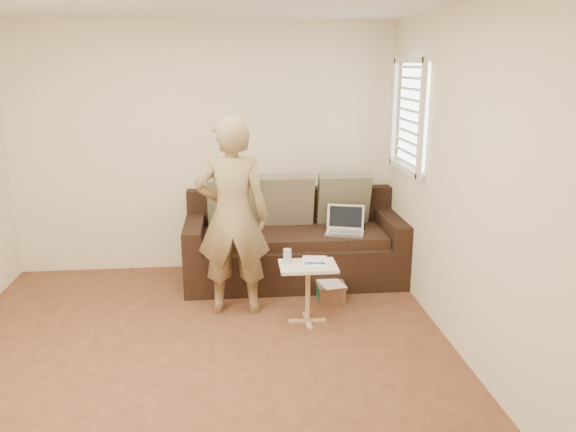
# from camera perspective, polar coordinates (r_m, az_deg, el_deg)

# --- Properties ---
(floor) EXTENTS (4.50, 4.50, 0.00)m
(floor) POSITION_cam_1_polar(r_m,az_deg,el_deg) (4.24, -9.24, -15.61)
(floor) COLOR #552C1F
(floor) RESTS_ON ground
(wall_back) EXTENTS (4.00, 0.00, 4.00)m
(wall_back) POSITION_cam_1_polar(r_m,az_deg,el_deg) (5.96, -8.57, 6.78)
(wall_back) COLOR beige
(wall_back) RESTS_ON ground
(wall_front) EXTENTS (4.00, 0.00, 4.00)m
(wall_front) POSITION_cam_1_polar(r_m,az_deg,el_deg) (1.66, -15.70, -16.75)
(wall_front) COLOR beige
(wall_front) RESTS_ON ground
(wall_right) EXTENTS (0.00, 4.50, 4.50)m
(wall_right) POSITION_cam_1_polar(r_m,az_deg,el_deg) (4.11, 18.97, 2.31)
(wall_right) COLOR beige
(wall_right) RESTS_ON ground
(window_blinds) EXTENTS (0.12, 0.88, 1.08)m
(window_blinds) POSITION_cam_1_polar(r_m,az_deg,el_deg) (5.42, 12.28, 10.04)
(window_blinds) COLOR white
(window_blinds) RESTS_ON wall_right
(sofa) EXTENTS (2.20, 0.95, 0.85)m
(sofa) POSITION_cam_1_polar(r_m,az_deg,el_deg) (5.72, 0.62, -2.42)
(sofa) COLOR black
(sofa) RESTS_ON ground
(pillow_left) EXTENTS (0.55, 0.29, 0.57)m
(pillow_left) POSITION_cam_1_polar(r_m,az_deg,el_deg) (5.77, -5.52, 1.45)
(pillow_left) COLOR #605F46
(pillow_left) RESTS_ON sofa
(pillow_mid) EXTENTS (0.55, 0.27, 0.57)m
(pillow_mid) POSITION_cam_1_polar(r_m,az_deg,el_deg) (5.81, -0.09, 1.62)
(pillow_mid) COLOR #6D684E
(pillow_mid) RESTS_ON sofa
(pillow_right) EXTENTS (0.55, 0.28, 0.57)m
(pillow_right) POSITION_cam_1_polar(r_m,az_deg,el_deg) (5.91, 5.71, 1.77)
(pillow_right) COLOR #605F46
(pillow_right) RESTS_ON sofa
(laptop_silver) EXTENTS (0.44, 0.37, 0.25)m
(laptop_silver) POSITION_cam_1_polar(r_m,az_deg,el_deg) (5.61, 5.83, -1.82)
(laptop_silver) COLOR #B7BABC
(laptop_silver) RESTS_ON sofa
(laptop_white) EXTENTS (0.40, 0.36, 0.24)m
(laptop_white) POSITION_cam_1_polar(r_m,az_deg,el_deg) (5.54, -4.66, -2.00)
(laptop_white) COLOR white
(laptop_white) RESTS_ON sofa
(person) EXTENTS (0.68, 0.48, 1.77)m
(person) POSITION_cam_1_polar(r_m,az_deg,el_deg) (4.86, -5.70, -0.05)
(person) COLOR olive
(person) RESTS_ON ground
(side_table) EXTENTS (0.48, 0.34, 0.53)m
(side_table) POSITION_cam_1_polar(r_m,az_deg,el_deg) (4.82, 2.04, -7.95)
(side_table) COLOR silver
(side_table) RESTS_ON ground
(drinking_glass) EXTENTS (0.07, 0.07, 0.12)m
(drinking_glass) POSITION_cam_1_polar(r_m,az_deg,el_deg) (4.74, -0.07, -4.12)
(drinking_glass) COLOR silver
(drinking_glass) RESTS_ON side_table
(scissors) EXTENTS (0.20, 0.15, 0.02)m
(scissors) POSITION_cam_1_polar(r_m,az_deg,el_deg) (4.73, 2.79, -4.85)
(scissors) COLOR silver
(scissors) RESTS_ON side_table
(paper_on_table) EXTENTS (0.25, 0.33, 0.00)m
(paper_on_table) POSITION_cam_1_polar(r_m,az_deg,el_deg) (4.78, 2.76, -4.69)
(paper_on_table) COLOR white
(paper_on_table) RESTS_ON side_table
(striped_box) EXTENTS (0.27, 0.27, 0.17)m
(striped_box) POSITION_cam_1_polar(r_m,az_deg,el_deg) (5.34, 4.41, -7.68)
(striped_box) COLOR red
(striped_box) RESTS_ON ground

